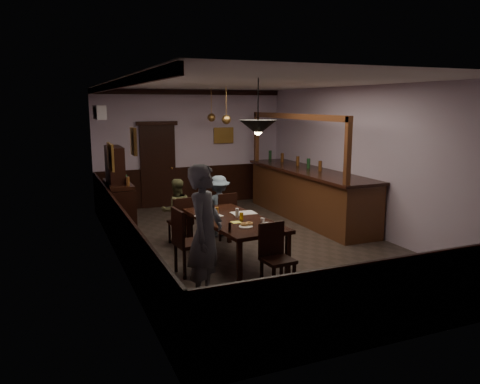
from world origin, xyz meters
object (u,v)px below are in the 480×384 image
chair_far_right (225,214)px  pendant_iron (258,128)px  coffee_cup (263,220)px  sideboard (118,198)px  pendant_brass_mid (226,120)px  dining_table (234,222)px  person_seated_right (219,206)px  bar_counter (308,193)px  chair_far_left (182,219)px  person_seated_left (176,211)px  soda_can (241,216)px  pendant_brass_far (211,118)px  chair_side (185,239)px  chair_near (275,253)px  person_standing (205,234)px

chair_far_right → pendant_iron: pendant_iron is taller
coffee_cup → sideboard: (-1.81, 3.12, -0.08)m
pendant_brass_mid → dining_table: bearing=-108.5°
person_seated_right → bar_counter: 2.44m
chair_far_right → coffee_cup: size_ratio=11.65×
chair_far_left → chair_far_right: 0.90m
person_seated_left → soda_can: size_ratio=10.27×
coffee_cup → pendant_brass_far: bearing=76.2°
chair_side → chair_far_left: bearing=-19.5°
chair_far_left → coffee_cup: size_ratio=11.57×
chair_far_left → bar_counter: size_ratio=0.21×
chair_far_left → chair_near: chair_near is taller
pendant_brass_far → person_seated_left: bearing=-123.0°
dining_table → chair_far_left: size_ratio=2.46×
pendant_iron → chair_near: bearing=-85.2°
chair_far_right → bar_counter: 2.49m
dining_table → sideboard: size_ratio=1.27×
coffee_cup → chair_near: bearing=-108.0°
coffee_cup → pendant_iron: (-0.24, -0.31, 1.49)m
person_standing → pendant_iron: size_ratio=2.28×
person_standing → soda_can: 1.58m
dining_table → person_seated_left: person_seated_left is taller
chair_far_right → person_seated_left: 0.95m
soda_can → pendant_brass_mid: 3.04m
chair_near → pendant_iron: 1.84m
coffee_cup → pendant_brass_mid: pendant_brass_mid is taller
chair_far_left → chair_near: size_ratio=0.96×
person_seated_left → coffee_cup: 2.19m
dining_table → person_standing: 1.65m
sideboard → pendant_brass_mid: pendant_brass_mid is taller
chair_side → pendant_iron: bearing=-123.7°
bar_counter → soda_can: bearing=-139.4°
pendant_iron → pendant_brass_far: 4.84m
pendant_brass_far → pendant_iron: bearing=-101.2°
chair_near → pendant_brass_far: pendant_brass_far is taller
chair_far_right → pendant_brass_far: bearing=-111.5°
chair_far_right → chair_near: size_ratio=0.97×
person_seated_left → coffee_cup: bearing=115.0°
bar_counter → coffee_cup: bearing=-132.8°
coffee_cup → pendant_iron: size_ratio=0.10×
chair_far_right → pendant_iron: (-0.28, -2.10, 1.78)m
pendant_iron → pendant_brass_mid: (0.74, 3.21, 0.01)m
pendant_iron → person_seated_left: bearing=105.6°
dining_table → person_seated_right: size_ratio=1.85×
person_standing → soda_can: size_ratio=15.54×
sideboard → pendant_iron: pendant_iron is taller
chair_far_left → pendant_brass_mid: bearing=-144.9°
chair_side → soda_can: bearing=-87.9°
chair_far_right → soda_can: bearing=72.4°
person_standing → coffee_cup: size_ratio=23.31×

